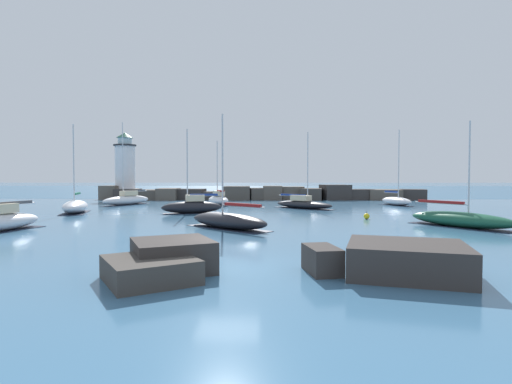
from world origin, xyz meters
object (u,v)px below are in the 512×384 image
sailboat_moored_5 (228,220)px  sailboat_moored_2 (396,201)px  sailboat_moored_8 (75,206)px  mooring_buoy_orange_near (367,216)px  sailboat_moored_4 (303,204)px  sailboat_moored_0 (460,219)px  sailboat_moored_3 (192,206)px  lighthouse (125,171)px  sailboat_moored_1 (127,199)px  sailboat_moored_6 (218,200)px

sailboat_moored_5 → sailboat_moored_2: bearing=51.3°
sailboat_moored_5 → sailboat_moored_8: (-16.86, 12.14, 0.10)m
sailboat_moored_2 → mooring_buoy_orange_near: (-8.32, -17.93, -0.35)m
sailboat_moored_4 → sailboat_moored_5: size_ratio=1.09×
sailboat_moored_0 → sailboat_moored_3: size_ratio=0.90×
sailboat_moored_5 → lighthouse: bearing=118.5°
sailboat_moored_0 → sailboat_moored_1: bearing=144.3°
sailboat_moored_2 → sailboat_moored_3: sailboat_moored_2 is taller
mooring_buoy_orange_near → sailboat_moored_4: bearing=109.9°
sailboat_moored_4 → sailboat_moored_6: 12.14m
sailboat_moored_3 → sailboat_moored_5: bearing=-68.2°
lighthouse → sailboat_moored_8: bearing=-80.5°
sailboat_moored_3 → sailboat_moored_1: bearing=131.1°
sailboat_moored_1 → sailboat_moored_6: size_ratio=1.28×
sailboat_moored_2 → sailboat_moored_6: size_ratio=1.15×
lighthouse → sailboat_moored_6: 23.42m
sailboat_moored_0 → sailboat_moored_3: 24.10m
lighthouse → sailboat_moored_1: 16.03m
sailboat_moored_4 → mooring_buoy_orange_near: bearing=-70.1°
sailboat_moored_6 → sailboat_moored_8: size_ratio=0.95×
sailboat_moored_1 → sailboat_moored_3: (11.23, -12.87, -0.00)m
sailboat_moored_5 → sailboat_moored_3: bearing=111.8°
lighthouse → sailboat_moored_4: lighthouse is taller
lighthouse → sailboat_moored_0: bearing=-44.9°
lighthouse → sailboat_moored_8: size_ratio=1.26×
sailboat_moored_1 → sailboat_moored_6: bearing=-1.1°
sailboat_moored_1 → sailboat_moored_5: sailboat_moored_1 is taller
sailboat_moored_0 → sailboat_moored_2: sailboat_moored_2 is taller
mooring_buoy_orange_near → sailboat_moored_6: bearing=130.2°
sailboat_moored_5 → sailboat_moored_8: sailboat_moored_8 is taller
sailboat_moored_2 → sailboat_moored_5: (-19.74, -24.63, -0.04)m
sailboat_moored_3 → mooring_buoy_orange_near: sailboat_moored_3 is taller
sailboat_moored_3 → sailboat_moored_6: 12.69m
sailboat_moored_2 → sailboat_moored_8: bearing=-161.2°
sailboat_moored_3 → sailboat_moored_5: sailboat_moored_3 is taller
sailboat_moored_3 → sailboat_moored_6: bearing=85.0°
lighthouse → sailboat_moored_5: size_ratio=1.39×
sailboat_moored_8 → sailboat_moored_3: bearing=-1.0°
sailboat_moored_1 → sailboat_moored_3: size_ratio=1.29×
sailboat_moored_6 → sailboat_moored_8: (-13.18, -12.44, -0.05)m
lighthouse → sailboat_moored_8: 27.88m
sailboat_moored_1 → sailboat_moored_4: bearing=-14.5°
sailboat_moored_0 → sailboat_moored_2: (2.92, 23.38, 0.03)m
lighthouse → sailboat_moored_2: 43.90m
lighthouse → sailboat_moored_2: (41.14, -14.72, -4.18)m
sailboat_moored_6 → sailboat_moored_2: bearing=0.1°
mooring_buoy_orange_near → sailboat_moored_8: bearing=169.1°
sailboat_moored_4 → sailboat_moored_6: size_ratio=1.04×
sailboat_moored_1 → sailboat_moored_5: (16.00, -24.81, -0.15)m
sailboat_moored_4 → mooring_buoy_orange_near: (4.39, -12.16, -0.30)m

